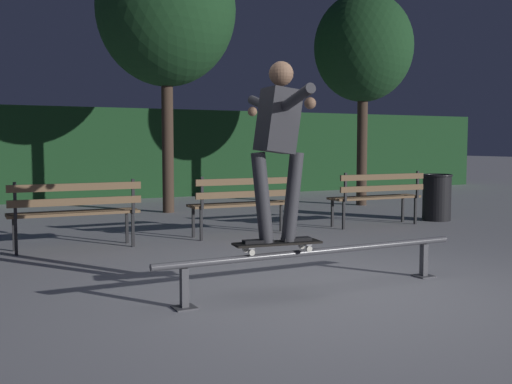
# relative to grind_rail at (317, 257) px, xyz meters

# --- Properties ---
(ground_plane) EXTENTS (90.00, 90.00, 0.00)m
(ground_plane) POSITION_rel_grind_rail_xyz_m (0.00, -0.12, -0.31)
(ground_plane) COLOR #99999E
(hedge_backdrop) EXTENTS (24.00, 1.20, 2.16)m
(hedge_backdrop) POSITION_rel_grind_rail_xyz_m (0.00, 10.23, 0.77)
(hedge_backdrop) COLOR #193D1E
(hedge_backdrop) RESTS_ON ground
(grind_rail) EXTENTS (3.11, 0.18, 0.39)m
(grind_rail) POSITION_rel_grind_rail_xyz_m (0.00, 0.00, 0.00)
(grind_rail) COLOR #47474C
(grind_rail) RESTS_ON ground
(skateboard) EXTENTS (0.80, 0.30, 0.09)m
(skateboard) POSITION_rel_grind_rail_xyz_m (-0.41, -0.00, 0.16)
(skateboard) COLOR black
(skateboard) RESTS_ON grind_rail
(skateboarder) EXTENTS (0.63, 1.40, 1.56)m
(skateboarder) POSITION_rel_grind_rail_xyz_m (-0.41, -0.00, 1.09)
(skateboarder) COLOR black
(skateboarder) RESTS_ON skateboard
(park_bench_left_center) EXTENTS (1.61, 0.46, 0.88)m
(park_bench_left_center) POSITION_rel_grind_rail_xyz_m (-1.52, 3.16, 0.23)
(park_bench_left_center) COLOR black
(park_bench_left_center) RESTS_ON ground
(park_bench_right_center) EXTENTS (1.61, 0.46, 0.88)m
(park_bench_right_center) POSITION_rel_grind_rail_xyz_m (0.85, 3.16, 0.23)
(park_bench_right_center) COLOR black
(park_bench_right_center) RESTS_ON ground
(park_bench_rightmost) EXTENTS (1.61, 0.46, 0.88)m
(park_bench_rightmost) POSITION_rel_grind_rail_xyz_m (3.23, 3.16, 0.23)
(park_bench_rightmost) COLOR black
(park_bench_rightmost) RESTS_ON ground
(tree_far_right) EXTENTS (2.08, 2.08, 4.50)m
(tree_far_right) POSITION_rel_grind_rail_xyz_m (5.03, 5.96, 3.02)
(tree_far_right) COLOR #3D2D23
(tree_far_right) RESTS_ON ground
(tree_behind_benches) EXTENTS (2.62, 2.62, 5.28)m
(tree_behind_benches) POSITION_rel_grind_rail_xyz_m (0.89, 6.56, 3.52)
(tree_behind_benches) COLOR #3D2D23
(tree_behind_benches) RESTS_ON ground
(trash_can) EXTENTS (0.52, 0.52, 0.80)m
(trash_can) POSITION_rel_grind_rail_xyz_m (4.60, 3.28, 0.10)
(trash_can) COLOR black
(trash_can) RESTS_ON ground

